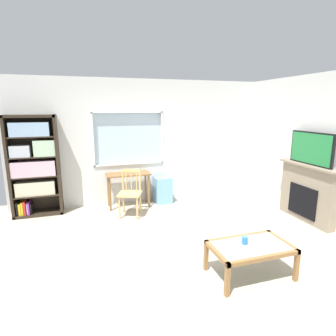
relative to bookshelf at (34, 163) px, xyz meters
The scene contains 10 objects.
ground 3.27m from the bookshelf, 46.21° to the right, with size 6.48×5.97×0.02m, color #B2A893.
wall_back_with_window 2.21m from the bookshelf, ahead, with size 5.48×0.15×2.66m.
bookshelf is the anchor object (origin of this frame).
desk_under_window 1.83m from the bookshelf, ahead, with size 0.91×0.41×0.72m.
wooden_chair 1.92m from the bookshelf, 19.87° to the right, with size 0.54×0.53×0.90m.
plastic_drawer_unit 2.64m from the bookshelf, ahead, with size 0.35×0.40×0.57m, color #72ADDB.
fireplace 5.16m from the bookshelf, 21.04° to the right, with size 0.26×1.28×1.07m.
tv 5.13m from the bookshelf, 21.12° to the right, with size 0.06×0.93×0.58m.
coffee_table 4.19m from the bookshelf, 47.62° to the right, with size 0.99×0.60×0.41m.
sippy_cup 4.10m from the bookshelf, 47.60° to the right, with size 0.07×0.07×0.09m, color #337FD6.
Camera 1 is at (-1.29, -3.50, 2.07)m, focal length 29.80 mm.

